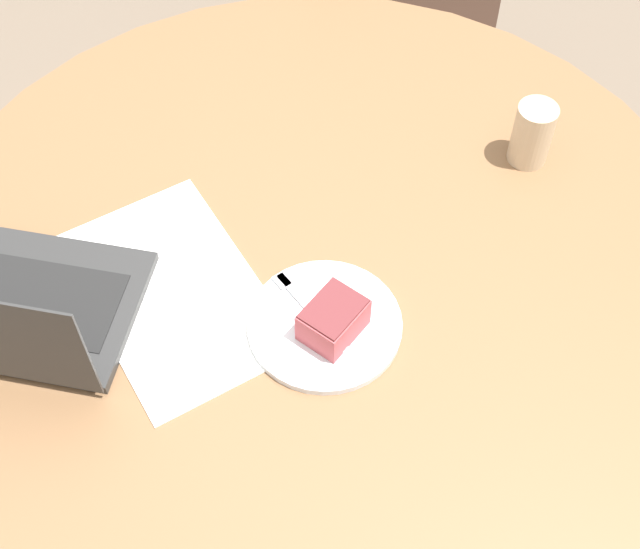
{
  "coord_description": "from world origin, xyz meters",
  "views": [
    {
      "loc": [
        0.5,
        -0.7,
        1.84
      ],
      "look_at": [
        0.05,
        -0.05,
        0.75
      ],
      "focal_mm": 50.0,
      "sensor_mm": 36.0,
      "label": 1
    }
  ],
  "objects": [
    {
      "name": "ground_plane",
      "position": [
        0.0,
        0.0,
        0.0
      ],
      "size": [
        12.0,
        12.0,
        0.0
      ],
      "primitive_type": "plane",
      "color": "#6B5B4C"
    },
    {
      "name": "dining_table",
      "position": [
        0.0,
        0.0,
        0.59
      ],
      "size": [
        1.32,
        1.32,
        0.71
      ],
      "color": "brown",
      "rests_on": "ground_plane"
    },
    {
      "name": "paper_document",
      "position": [
        -0.14,
        -0.19,
        0.71
      ],
      "size": [
        0.46,
        0.38,
        0.0
      ],
      "rotation": [
        0.0,
        0.0,
        -0.42
      ],
      "color": "white",
      "rests_on": "dining_table"
    },
    {
      "name": "plate",
      "position": [
        0.09,
        -0.1,
        0.72
      ],
      "size": [
        0.23,
        0.23,
        0.01
      ],
      "color": "silver",
      "rests_on": "dining_table"
    },
    {
      "name": "cake_slice",
      "position": [
        0.11,
        -0.11,
        0.75
      ],
      "size": [
        0.07,
        0.09,
        0.06
      ],
      "rotation": [
        0.0,
        0.0,
        1.53
      ],
      "color": "#B74C51",
      "rests_on": "plate"
    },
    {
      "name": "fork",
      "position": [
        0.05,
        -0.09,
        0.73
      ],
      "size": [
        0.17,
        0.07,
        0.0
      ],
      "rotation": [
        0.0,
        0.0,
        9.11
      ],
      "color": "silver",
      "rests_on": "plate"
    },
    {
      "name": "coffee_glass",
      "position": [
        0.18,
        0.38,
        0.77
      ],
      "size": [
        0.07,
        0.07,
        0.11
      ],
      "color": "#C6AD89",
      "rests_on": "dining_table"
    },
    {
      "name": "laptop",
      "position": [
        -0.27,
        -0.35,
        0.75
      ],
      "size": [
        0.38,
        0.35,
        0.22
      ],
      "rotation": [
        0.0,
        0.0,
        6.7
      ],
      "color": "#2D2D2D",
      "rests_on": "dining_table"
    }
  ]
}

